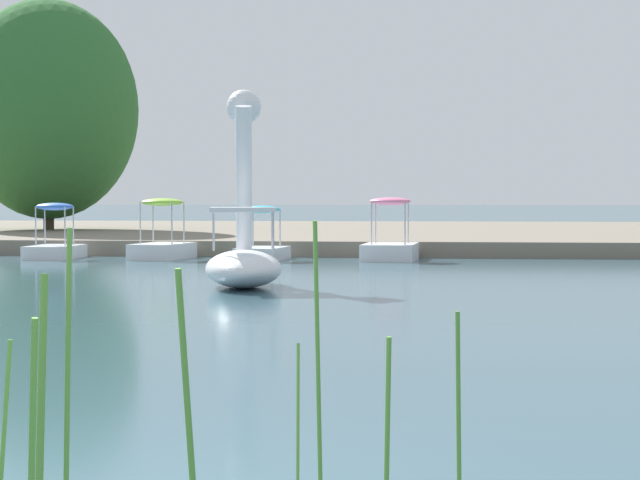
# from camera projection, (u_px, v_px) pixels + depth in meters

# --- Properties ---
(shore_bank_far) EXTENTS (124.41, 26.36, 0.42)m
(shore_bank_far) POSITION_uv_depth(u_px,v_px,m) (391.00, 234.00, 42.88)
(shore_bank_far) COLOR slate
(shore_bank_far) RESTS_ON ground_plane
(swan_boat) EXTENTS (1.79, 3.14, 3.61)m
(swan_boat) POSITION_uv_depth(u_px,v_px,m) (244.00, 242.00, 20.02)
(swan_boat) COLOR white
(swan_boat) RESTS_ON ground_plane
(pedal_boat_pink) EXTENTS (1.44, 2.16, 1.60)m
(pedal_boat_pink) POSITION_uv_depth(u_px,v_px,m) (390.00, 243.00, 28.57)
(pedal_boat_pink) COLOR white
(pedal_boat_pink) RESTS_ON ground_plane
(pedal_boat_cyan) EXTENTS (1.24, 1.94, 1.39)m
(pedal_boat_cyan) POSITION_uv_depth(u_px,v_px,m) (262.00, 243.00, 28.75)
(pedal_boat_cyan) COLOR white
(pedal_boat_cyan) RESTS_ON ground_plane
(pedal_boat_lime) EXTENTS (1.43, 2.19, 1.58)m
(pedal_boat_lime) POSITION_uv_depth(u_px,v_px,m) (162.00, 241.00, 29.19)
(pedal_boat_lime) COLOR white
(pedal_boat_lime) RESTS_ON ground_plane
(pedal_boat_blue) EXTENTS (1.18, 1.94, 1.46)m
(pedal_boat_blue) POSITION_uv_depth(u_px,v_px,m) (55.00, 244.00, 29.32)
(pedal_boat_blue) COLOR white
(pedal_boat_blue) RESTS_ON ground_plane
(tree_willow_near_path) EXTENTS (8.07, 8.42, 8.45)m
(tree_willow_near_path) POSITION_uv_depth(u_px,v_px,m) (48.00, 110.00, 41.06)
(tree_willow_near_path) COLOR #423323
(tree_willow_near_path) RESTS_ON shore_bank_far
(reed_clump_foreground) EXTENTS (3.05, 1.59, 1.48)m
(reed_clump_foreground) POSITION_uv_depth(u_px,v_px,m) (50.00, 414.00, 5.25)
(reed_clump_foreground) COLOR #568E38
(reed_clump_foreground) RESTS_ON ground_plane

